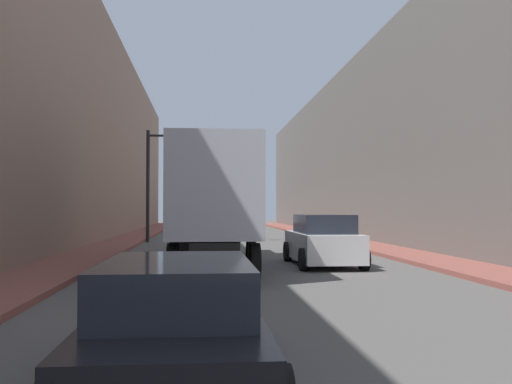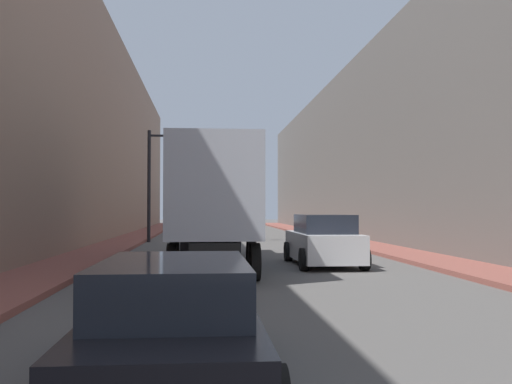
{
  "view_description": "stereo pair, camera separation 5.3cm",
  "coord_description": "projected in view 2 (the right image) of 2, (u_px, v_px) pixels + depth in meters",
  "views": [
    {
      "loc": [
        -1.85,
        -1.08,
        1.9
      ],
      "look_at": [
        -0.47,
        13.74,
        2.34
      ],
      "focal_mm": 40.0,
      "sensor_mm": 36.0,
      "label": 1
    },
    {
      "loc": [
        -1.8,
        -1.08,
        1.9
      ],
      "look_at": [
        -0.47,
        13.74,
        2.34
      ],
      "focal_mm": 40.0,
      "sensor_mm": 36.0,
      "label": 2
    }
  ],
  "objects": [
    {
      "name": "building_right",
      "position": [
        421.0,
        143.0,
        32.14
      ],
      "size": [
        6.0,
        80.0,
        11.24
      ],
      "color": "#66605B",
      "rests_on": "ground"
    },
    {
      "name": "sedan_car",
      "position": [
        175.0,
        324.0,
        6.18
      ],
      "size": [
        1.97,
        4.66,
        1.35
      ],
      "color": "black",
      "rests_on": "ground"
    },
    {
      "name": "suv_car",
      "position": [
        323.0,
        241.0,
        19.13
      ],
      "size": [
        2.13,
        4.61,
        1.71
      ],
      "color": "silver",
      "rests_on": "ground"
    },
    {
      "name": "sidewalk_left",
      "position": [
        122.0,
        243.0,
        30.49
      ],
      "size": [
        2.18,
        80.0,
        0.15
      ],
      "color": "brown",
      "rests_on": "ground"
    },
    {
      "name": "building_left",
      "position": [
        44.0,
        121.0,
        30.32
      ],
      "size": [
        6.0,
        80.0,
        13.16
      ],
      "color": "#997A66",
      "rests_on": "ground"
    },
    {
      "name": "semi_truck",
      "position": [
        212.0,
        200.0,
        19.53
      ],
      "size": [
        2.48,
        11.67,
        3.85
      ],
      "color": "#B2B7C1",
      "rests_on": "ground"
    },
    {
      "name": "sidewalk_right",
      "position": [
        350.0,
        242.0,
        31.61
      ],
      "size": [
        2.18,
        80.0,
        0.15
      ],
      "color": "brown",
      "rests_on": "ground"
    },
    {
      "name": "traffic_signal_gantry",
      "position": [
        177.0,
        163.0,
        32.82
      ],
      "size": [
        5.95,
        0.35,
        6.41
      ],
      "color": "black",
      "rests_on": "ground"
    }
  ]
}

